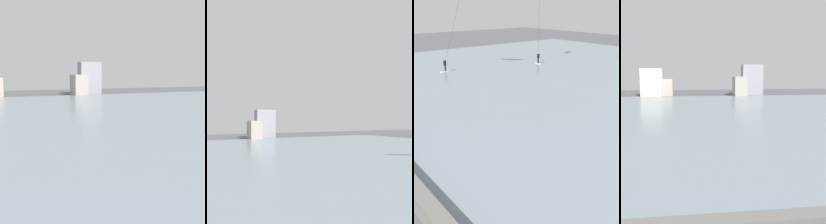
# 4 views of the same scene
# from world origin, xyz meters

# --- Properties ---
(water_bay) EXTENTS (84.00, 52.00, 0.10)m
(water_bay) POSITION_xyz_m (0.00, 30.89, 0.05)
(water_bay) COLOR gray
(water_bay) RESTS_ON ground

